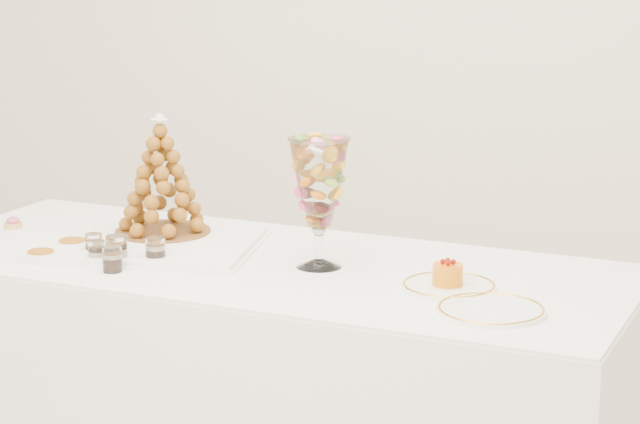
% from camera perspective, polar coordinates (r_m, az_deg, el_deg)
% --- Properties ---
extents(buffet_table, '(2.09, 0.95, 0.78)m').
position_cam_1_polar(buffet_table, '(3.56, -2.60, -8.30)').
color(buffet_table, white).
rests_on(buffet_table, ground).
extents(lace_tray, '(0.67, 0.55, 0.02)m').
position_cam_1_polar(lace_tray, '(3.61, -7.84, -1.47)').
color(lace_tray, white).
rests_on(lace_tray, buffet_table).
extents(macaron_vase, '(0.16, 0.16, 0.35)m').
position_cam_1_polar(macaron_vase, '(3.32, -0.04, 1.29)').
color(macaron_vase, white).
rests_on(macaron_vase, buffet_table).
extents(cake_plate, '(0.24, 0.24, 0.01)m').
position_cam_1_polar(cake_plate, '(3.20, 5.91, -3.41)').
color(cake_plate, white).
rests_on(cake_plate, buffet_table).
extents(spare_plate, '(0.26, 0.26, 0.01)m').
position_cam_1_polar(spare_plate, '(3.02, 7.83, -4.47)').
color(spare_plate, white).
rests_on(spare_plate, buffet_table).
extents(pink_tart, '(0.06, 0.06, 0.04)m').
position_cam_1_polar(pink_tart, '(3.91, -13.86, -0.50)').
color(pink_tart, tan).
rests_on(pink_tart, buffet_table).
extents(verrine_a, '(0.06, 0.06, 0.06)m').
position_cam_1_polar(verrine_a, '(3.54, -10.30, -1.49)').
color(verrine_a, white).
rests_on(verrine_a, buffet_table).
extents(verrine_b, '(0.07, 0.07, 0.08)m').
position_cam_1_polar(verrine_b, '(3.44, -9.28, -1.71)').
color(verrine_b, white).
rests_on(verrine_b, buffet_table).
extents(verrine_c, '(0.06, 0.06, 0.07)m').
position_cam_1_polar(verrine_c, '(3.43, -7.53, -1.76)').
color(verrine_c, white).
rests_on(verrine_c, buffet_table).
extents(verrine_d, '(0.06, 0.06, 0.06)m').
position_cam_1_polar(verrine_d, '(3.46, -10.17, -1.81)').
color(verrine_d, white).
rests_on(verrine_d, buffet_table).
extents(verrine_e, '(0.06, 0.06, 0.07)m').
position_cam_1_polar(verrine_e, '(3.37, -9.48, -2.14)').
color(verrine_e, white).
rests_on(verrine_e, buffet_table).
extents(ramekin_back, '(0.08, 0.08, 0.03)m').
position_cam_1_polar(ramekin_back, '(3.62, -11.26, -1.51)').
color(ramekin_back, white).
rests_on(ramekin_back, buffet_table).
extents(ramekin_front, '(0.08, 0.08, 0.03)m').
position_cam_1_polar(ramekin_front, '(3.52, -12.64, -1.99)').
color(ramekin_front, white).
rests_on(ramekin_front, buffet_table).
extents(croquembouche, '(0.28, 0.28, 0.35)m').
position_cam_1_polar(croquembouche, '(3.66, -7.27, 1.68)').
color(croquembouche, brown).
rests_on(croquembouche, lace_tray).
extents(mousse_cake, '(0.08, 0.08, 0.07)m').
position_cam_1_polar(mousse_cake, '(3.18, 5.86, -2.84)').
color(mousse_cake, orange).
rests_on(mousse_cake, cake_plate).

